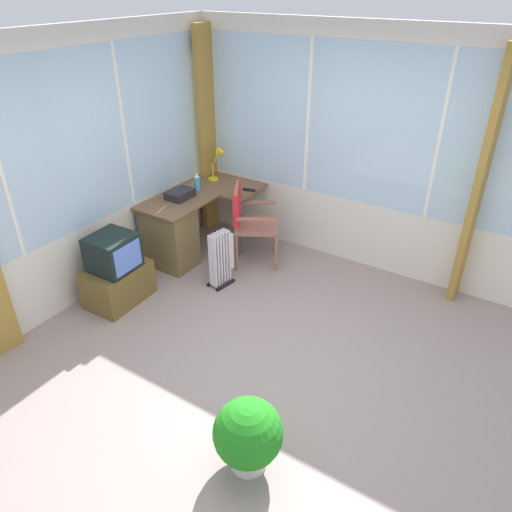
{
  "coord_description": "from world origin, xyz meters",
  "views": [
    {
      "loc": [
        -2.7,
        -1.65,
        2.92
      ],
      "look_at": [
        0.5,
        0.39,
        0.7
      ],
      "focal_mm": 33.85,
      "sensor_mm": 36.0,
      "label": 1
    }
  ],
  "objects_px": {
    "paper_tray": "(180,194)",
    "space_heater": "(222,258)",
    "tv_on_stand": "(116,273)",
    "spray_bottle": "(197,182)",
    "wooden_armchair": "(246,215)",
    "desk_lamp": "(219,158)",
    "tv_remote": "(249,190)",
    "potted_plant": "(248,435)",
    "desk": "(174,231)"
  },
  "relations": [
    {
      "from": "tv_remote",
      "to": "space_heater",
      "type": "distance_m",
      "value": 1.0
    },
    {
      "from": "paper_tray",
      "to": "space_heater",
      "type": "distance_m",
      "value": 0.94
    },
    {
      "from": "tv_on_stand",
      "to": "spray_bottle",
      "type": "bearing_deg",
      "value": 1.57
    },
    {
      "from": "wooden_armchair",
      "to": "space_heater",
      "type": "bearing_deg",
      "value": -174.76
    },
    {
      "from": "desk_lamp",
      "to": "potted_plant",
      "type": "height_order",
      "value": "desk_lamp"
    },
    {
      "from": "tv_remote",
      "to": "space_heater",
      "type": "height_order",
      "value": "tv_remote"
    },
    {
      "from": "desk",
      "to": "wooden_armchair",
      "type": "relative_size",
      "value": 1.52
    },
    {
      "from": "desk_lamp",
      "to": "tv_remote",
      "type": "height_order",
      "value": "desk_lamp"
    },
    {
      "from": "desk",
      "to": "desk_lamp",
      "type": "relative_size",
      "value": 3.55
    },
    {
      "from": "wooden_armchair",
      "to": "spray_bottle",
      "type": "bearing_deg",
      "value": 87.68
    },
    {
      "from": "potted_plant",
      "to": "wooden_armchair",
      "type": "bearing_deg",
      "value": 33.78
    },
    {
      "from": "spray_bottle",
      "to": "paper_tray",
      "type": "bearing_deg",
      "value": 174.94
    },
    {
      "from": "desk_lamp",
      "to": "wooden_armchair",
      "type": "distance_m",
      "value": 0.93
    },
    {
      "from": "tv_remote",
      "to": "paper_tray",
      "type": "distance_m",
      "value": 0.81
    },
    {
      "from": "tv_remote",
      "to": "paper_tray",
      "type": "height_order",
      "value": "paper_tray"
    },
    {
      "from": "spray_bottle",
      "to": "desk_lamp",
      "type": "bearing_deg",
      "value": -0.55
    },
    {
      "from": "desk",
      "to": "potted_plant",
      "type": "distance_m",
      "value": 2.86
    },
    {
      "from": "spray_bottle",
      "to": "space_heater",
      "type": "distance_m",
      "value": 1.07
    },
    {
      "from": "tv_remote",
      "to": "potted_plant",
      "type": "bearing_deg",
      "value": -156.07
    },
    {
      "from": "space_heater",
      "to": "potted_plant",
      "type": "relative_size",
      "value": 1.15
    },
    {
      "from": "desk_lamp",
      "to": "tv_remote",
      "type": "distance_m",
      "value": 0.59
    },
    {
      "from": "tv_on_stand",
      "to": "space_heater",
      "type": "distance_m",
      "value": 1.09
    },
    {
      "from": "space_heater",
      "to": "potted_plant",
      "type": "xyz_separation_m",
      "value": [
        -1.74,
        -1.48,
        -0.03
      ]
    },
    {
      "from": "wooden_armchair",
      "to": "tv_on_stand",
      "type": "bearing_deg",
      "value": 154.22
    },
    {
      "from": "spray_bottle",
      "to": "potted_plant",
      "type": "bearing_deg",
      "value": -136.08
    },
    {
      "from": "wooden_armchair",
      "to": "space_heater",
      "type": "relative_size",
      "value": 1.48
    },
    {
      "from": "desk",
      "to": "tv_on_stand",
      "type": "distance_m",
      "value": 0.91
    },
    {
      "from": "tv_remote",
      "to": "space_heater",
      "type": "relative_size",
      "value": 0.24
    },
    {
      "from": "spray_bottle",
      "to": "space_heater",
      "type": "xyz_separation_m",
      "value": [
        -0.57,
        -0.75,
        -0.51
      ]
    },
    {
      "from": "potted_plant",
      "to": "paper_tray",
      "type": "bearing_deg",
      "value": 48.0
    },
    {
      "from": "wooden_armchair",
      "to": "tv_on_stand",
      "type": "distance_m",
      "value": 1.54
    },
    {
      "from": "paper_tray",
      "to": "potted_plant",
      "type": "height_order",
      "value": "paper_tray"
    },
    {
      "from": "paper_tray",
      "to": "space_heater",
      "type": "bearing_deg",
      "value": -110.44
    },
    {
      "from": "space_heater",
      "to": "desk_lamp",
      "type": "bearing_deg",
      "value": 36.13
    },
    {
      "from": "paper_tray",
      "to": "tv_remote",
      "type": "bearing_deg",
      "value": -42.66
    },
    {
      "from": "paper_tray",
      "to": "tv_on_stand",
      "type": "relative_size",
      "value": 0.4
    },
    {
      "from": "desk",
      "to": "tv_on_stand",
      "type": "height_order",
      "value": "tv_on_stand"
    },
    {
      "from": "tv_on_stand",
      "to": "paper_tray",
      "type": "bearing_deg",
      "value": 3.27
    },
    {
      "from": "wooden_armchair",
      "to": "desk_lamp",
      "type": "bearing_deg",
      "value": 55.63
    },
    {
      "from": "wooden_armchair",
      "to": "space_heater",
      "type": "distance_m",
      "value": 0.61
    },
    {
      "from": "desk_lamp",
      "to": "spray_bottle",
      "type": "bearing_deg",
      "value": 179.45
    },
    {
      "from": "paper_tray",
      "to": "wooden_armchair",
      "type": "relative_size",
      "value": 0.32
    },
    {
      "from": "desk_lamp",
      "to": "paper_tray",
      "type": "height_order",
      "value": "desk_lamp"
    },
    {
      "from": "paper_tray",
      "to": "spray_bottle",
      "type": "bearing_deg",
      "value": -5.06
    },
    {
      "from": "spray_bottle",
      "to": "wooden_armchair",
      "type": "distance_m",
      "value": 0.74
    },
    {
      "from": "desk_lamp",
      "to": "potted_plant",
      "type": "xyz_separation_m",
      "value": [
        -2.75,
        -2.22,
        -0.69
      ]
    },
    {
      "from": "desk",
      "to": "tv_remote",
      "type": "xyz_separation_m",
      "value": [
        0.79,
        -0.5,
        0.34
      ]
    },
    {
      "from": "wooden_armchair",
      "to": "paper_tray",
      "type": "bearing_deg",
      "value": 109.49
    },
    {
      "from": "space_heater",
      "to": "potted_plant",
      "type": "bearing_deg",
      "value": -139.64
    },
    {
      "from": "desk",
      "to": "space_heater",
      "type": "height_order",
      "value": "desk"
    }
  ]
}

